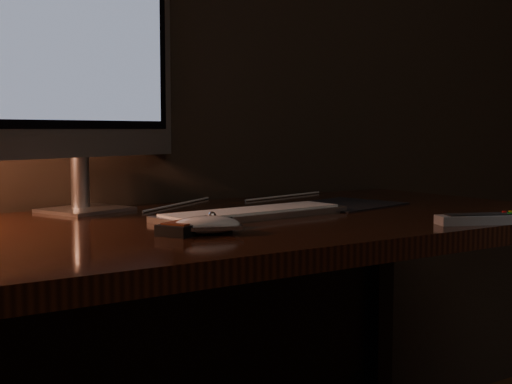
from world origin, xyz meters
TOP-DOWN VIEW (x-y plane):
  - desk at (0.00, 1.93)m, footprint 1.60×0.75m
  - monitor at (-0.18, 2.16)m, footprint 0.51×0.21m
  - keyboard at (0.07, 1.87)m, footprint 0.45×0.16m
  - mousepad at (0.39, 1.94)m, footprint 0.31×0.27m
  - mouse at (-0.13, 1.71)m, footprint 0.13×0.10m
  - media_remote at (-0.13, 1.74)m, footprint 0.17×0.13m
  - tv_remote at (0.38, 1.52)m, footprint 0.18×0.11m
  - cable at (0.22, 2.15)m, footprint 0.60×0.25m

SIDE VIEW (x-z plane):
  - desk at x=0.00m, z-range 0.25..1.00m
  - mousepad at x=0.39m, z-range 0.75..0.75m
  - cable at x=0.22m, z-range 0.75..0.76m
  - keyboard at x=0.07m, z-range 0.75..0.77m
  - tv_remote at x=0.38m, z-range 0.75..0.77m
  - media_remote at x=-0.13m, z-range 0.75..0.78m
  - mouse at x=-0.13m, z-range 0.75..0.77m
  - monitor at x=-0.18m, z-range 0.80..1.36m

